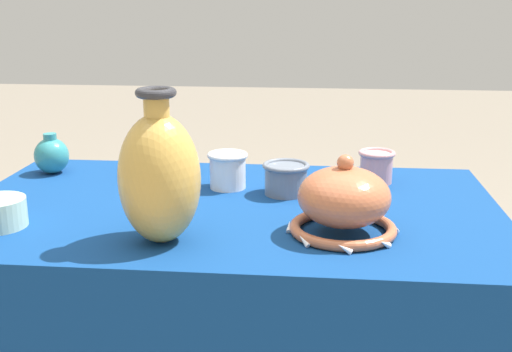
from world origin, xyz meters
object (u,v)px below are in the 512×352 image
mosaic_tile_box (165,162)px  cup_wide_slate (286,177)px  vase_tall_bulbous (159,176)px  vase_dome_bell (344,203)px  cup_wide_rose (376,165)px  cup_wide_porcelain (228,169)px  jar_round_teal (52,155)px

mosaic_tile_box → cup_wide_slate: size_ratio=1.39×
vase_tall_bulbous → vase_dome_bell: (0.36, 0.08, -0.07)m
vase_tall_bulbous → mosaic_tile_box: 0.51m
vase_tall_bulbous → cup_wide_slate: bearing=56.0°
cup_wide_rose → cup_wide_porcelain: (-0.38, -0.09, 0.00)m
cup_wide_rose → jar_round_teal: 0.87m
mosaic_tile_box → cup_wide_porcelain: bearing=-42.6°
mosaic_tile_box → jar_round_teal: (-0.31, -0.02, 0.02)m
vase_dome_bell → cup_wide_rose: 0.39m
jar_round_teal → cup_wide_porcelain: bearing=-10.3°
cup_wide_rose → cup_wide_porcelain: size_ratio=0.93×
cup_wide_porcelain → mosaic_tile_box: bearing=148.5°
vase_dome_bell → jar_round_teal: size_ratio=2.10×
vase_dome_bell → cup_wide_porcelain: 0.41m
mosaic_tile_box → cup_wide_rose: (0.56, -0.03, 0.01)m
vase_dome_bell → cup_wide_porcelain: (-0.28, 0.30, -0.02)m
vase_tall_bulbous → cup_wide_rose: size_ratio=3.20×
cup_wide_rose → jar_round_teal: size_ratio=0.86×
vase_tall_bulbous → cup_wide_rose: 0.65m
vase_tall_bulbous → cup_wide_porcelain: size_ratio=2.98×
jar_round_teal → cup_wide_rose: bearing=-0.3°
mosaic_tile_box → cup_wide_rose: bearing=-14.0°
vase_tall_bulbous → vase_dome_bell: bearing=12.3°
mosaic_tile_box → cup_wide_porcelain: cup_wide_porcelain is taller
jar_round_teal → cup_wide_slate: bearing=-11.2°
vase_dome_bell → cup_wide_slate: (-0.13, 0.26, -0.02)m
cup_wide_rose → cup_wide_slate: 0.26m
cup_wide_porcelain → vase_tall_bulbous: bearing=-101.9°
vase_dome_bell → cup_wide_rose: (0.10, 0.38, -0.02)m
vase_dome_bell → cup_wide_porcelain: vase_dome_bell is taller
mosaic_tile_box → jar_round_teal: bearing=173.6°
cup_wide_slate → mosaic_tile_box: bearing=155.5°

